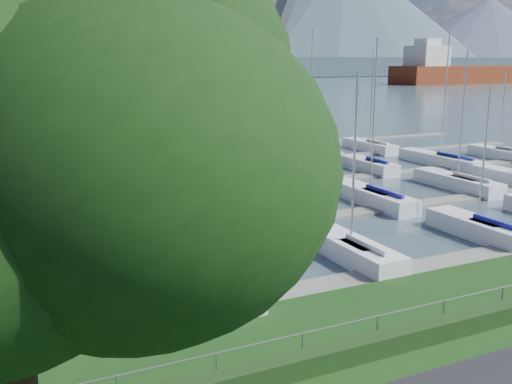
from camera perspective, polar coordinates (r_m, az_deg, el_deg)
path at (r=19.80m, az=19.87°, el=-17.54°), size 160.00×2.00×0.04m
water at (r=275.16m, az=-23.03°, el=9.87°), size 800.00×540.00×0.20m
hedge at (r=21.28m, az=14.87°, el=-13.88°), size 80.00×0.70×0.70m
fence at (r=21.19m, az=14.30°, el=-11.42°), size 80.00×0.04×0.04m
foothill at (r=344.93m, az=-23.71°, el=11.31°), size 900.00×80.00×12.00m
mountains at (r=421.39m, az=-23.59°, el=16.99°), size 1190.00×360.00×115.00m
docks at (r=43.76m, az=-7.86°, el=-0.38°), size 90.00×41.60×0.25m
crane at (r=45.38m, az=2.34°, el=7.32°), size 6.37×13.22×22.35m
cargo_ship_mid at (r=238.62m, az=-16.14°, el=11.00°), size 102.20×36.32×21.50m
cargo_ship_east at (r=280.47m, az=20.61°, el=10.94°), size 88.13×20.17×21.50m
sailboat_fleet at (r=44.01m, az=-11.06°, el=7.08°), size 75.06×49.93×13.85m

